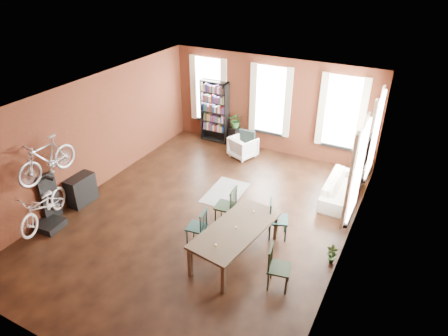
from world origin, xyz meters
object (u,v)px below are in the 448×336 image
Objects in this scene: dining_chair_d at (278,219)px; white_armchair at (243,146)px; dining_table at (236,242)px; plant_stand at (235,136)px; dining_chair_b at (226,206)px; cream_sofa at (343,185)px; bookshelf at (215,112)px; bicycle_floor at (40,191)px; dining_chair_a at (197,227)px; dining_chair_c at (279,268)px; bike_trainer at (50,225)px; console_table at (81,190)px.

white_armchair is at bearing 14.69° from dining_chair_d.
dining_table is 3.45× the size of plant_stand.
dining_table is at bearing 32.45° from dining_chair_b.
cream_sofa is 4.47m from plant_stand.
bookshelf reaches higher than bicycle_floor.
dining_chair_b is 5.01m from bookshelf.
dining_chair_a is at bearing -170.93° from dining_table.
white_armchair reaches higher than dining_table.
bicycle_floor is (-5.79, -0.81, 0.59)m from dining_chair_c.
bookshelf is 1.06× the size of cream_sofa.
dining_chair_a is 3.77m from bike_trainer.
cream_sofa is (1.56, 3.51, 0.02)m from dining_table.
dining_table is at bearing 156.04° from cream_sofa.
dining_chair_c is 0.44× the size of bookshelf.
dining_chair_d is 1.26× the size of white_armchair.
dining_table is 3.81× the size of bike_trainer.
dining_chair_a is at bearing -0.31° from console_table.
bookshelf is 6.56m from bicycle_floor.
bookshelf reaches higher than bike_trainer.
dining_chair_c is at bearing 179.82° from dining_chair_d.
dining_chair_d is 5.36m from console_table.
dining_chair_b reaches higher than white_armchair.
bookshelf is (-3.97, 4.11, 0.60)m from dining_chair_d.
bicycle_floor is (-3.84, -2.22, 0.55)m from dining_chair_b.
dining_chair_b is at bearing 14.01° from console_table.
bicycle_floor reaches higher than console_table.
bike_trainer is 1.28m from console_table.
plant_stand is (-2.58, 5.21, -0.06)m from dining_table.
dining_chair_d is at bearing 8.67° from bicycle_floor.
dining_chair_b is 0.58× the size of bicycle_floor.
dining_chair_c is 1.24× the size of white_armchair.
bicycle_floor is (-2.66, -5.75, 0.68)m from white_armchair.
dining_chair_c is 1.47× the size of plant_stand.
cream_sofa is at bearing -174.55° from white_armchair.
dining_chair_c is at bearing -56.26° from plant_stand.
dining_table is 1.04× the size of bookshelf.
console_table is at bearing -111.91° from plant_stand.
dining_chair_b reaches higher than dining_chair_c.
dining_table is 5.81m from plant_stand.
dining_table is at bearing 15.02° from bike_trainer.
dining_chair_b reaches higher than console_table.
plant_stand is (-1.81, 4.23, -0.19)m from dining_chair_b.
console_table is 1.42m from bicycle_floor.
bike_trainer is at bearing 86.74° from dining_chair_c.
plant_stand is (-3.76, 5.63, -0.16)m from dining_chair_c.
dining_chair_c is at bearing 174.55° from cream_sofa.
dining_chair_a is 1.94m from dining_chair_d.
dining_chair_b is at bearing 43.01° from dining_chair_c.
console_table is at bearing 79.89° from dining_chair_d.
dining_table is 1.26m from dining_chair_c.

